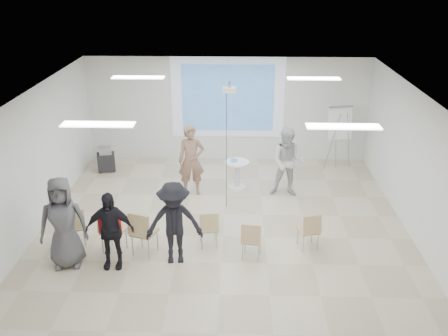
{
  "coord_description": "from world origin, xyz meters",
  "views": [
    {
      "loc": [
        0.29,
        -9.24,
        5.47
      ],
      "look_at": [
        0.0,
        0.8,
        1.25
      ],
      "focal_mm": 40.0,
      "sensor_mm": 36.0,
      "label": 1
    }
  ],
  "objects_px": {
    "player_right": "(288,159)",
    "av_cart": "(106,160)",
    "flipchart_easel": "(340,123)",
    "chair_center": "(209,226)",
    "player_left": "(191,156)",
    "chair_right_far": "(310,229)",
    "laptop": "(144,230)",
    "audience_mid": "(174,218)",
    "pedestal_table": "(237,173)",
    "chair_far_left": "(74,225)",
    "audience_outer": "(63,218)",
    "chair_left_mid": "(111,229)",
    "audience_left": "(109,225)",
    "chair_right_inner": "(251,238)",
    "chair_left_inner": "(142,230)"
  },
  "relations": [
    {
      "from": "chair_left_inner",
      "to": "flipchart_easel",
      "type": "xyz_separation_m",
      "value": [
        4.64,
        4.59,
        0.78
      ]
    },
    {
      "from": "chair_left_mid",
      "to": "chair_center",
      "type": "xyz_separation_m",
      "value": [
        1.92,
        0.27,
        -0.06
      ]
    },
    {
      "from": "chair_right_inner",
      "to": "flipchart_easel",
      "type": "height_order",
      "value": "flipchart_easel"
    },
    {
      "from": "flipchart_easel",
      "to": "chair_left_mid",
      "type": "bearing_deg",
      "value": -151.77
    },
    {
      "from": "chair_right_inner",
      "to": "audience_outer",
      "type": "xyz_separation_m",
      "value": [
        -3.54,
        -0.27,
        0.54
      ]
    },
    {
      "from": "pedestal_table",
      "to": "av_cart",
      "type": "height_order",
      "value": "pedestal_table"
    },
    {
      "from": "chair_far_left",
      "to": "audience_mid",
      "type": "bearing_deg",
      "value": -33.78
    },
    {
      "from": "chair_left_inner",
      "to": "audience_outer",
      "type": "height_order",
      "value": "audience_outer"
    },
    {
      "from": "chair_center",
      "to": "flipchart_easel",
      "type": "bearing_deg",
      "value": 42.01
    },
    {
      "from": "audience_mid",
      "to": "chair_left_mid",
      "type": "bearing_deg",
      "value": 162.32
    },
    {
      "from": "audience_left",
      "to": "av_cart",
      "type": "distance_m",
      "value": 4.85
    },
    {
      "from": "audience_mid",
      "to": "av_cart",
      "type": "bearing_deg",
      "value": 112.75
    },
    {
      "from": "audience_mid",
      "to": "av_cart",
      "type": "height_order",
      "value": "audience_mid"
    },
    {
      "from": "flipchart_easel",
      "to": "chair_center",
      "type": "bearing_deg",
      "value": -140.63
    },
    {
      "from": "flipchart_easel",
      "to": "laptop",
      "type": "bearing_deg",
      "value": -148.14
    },
    {
      "from": "chair_right_far",
      "to": "laptop",
      "type": "height_order",
      "value": "chair_right_far"
    },
    {
      "from": "chair_left_inner",
      "to": "audience_mid",
      "type": "distance_m",
      "value": 0.79
    },
    {
      "from": "chair_center",
      "to": "audience_outer",
      "type": "distance_m",
      "value": 2.83
    },
    {
      "from": "chair_right_inner",
      "to": "laptop",
      "type": "distance_m",
      "value": 2.13
    },
    {
      "from": "player_right",
      "to": "av_cart",
      "type": "height_order",
      "value": "player_right"
    },
    {
      "from": "av_cart",
      "to": "flipchart_easel",
      "type": "bearing_deg",
      "value": -12.58
    },
    {
      "from": "chair_far_left",
      "to": "flipchart_easel",
      "type": "height_order",
      "value": "flipchart_easel"
    },
    {
      "from": "audience_mid",
      "to": "av_cart",
      "type": "distance_m",
      "value": 5.12
    },
    {
      "from": "audience_outer",
      "to": "pedestal_table",
      "type": "bearing_deg",
      "value": 36.99
    },
    {
      "from": "chair_center",
      "to": "audience_outer",
      "type": "xyz_separation_m",
      "value": [
        -2.69,
        -0.7,
        0.54
      ]
    },
    {
      "from": "pedestal_table",
      "to": "laptop",
      "type": "bearing_deg",
      "value": -120.42
    },
    {
      "from": "player_left",
      "to": "laptop",
      "type": "bearing_deg",
      "value": -112.53
    },
    {
      "from": "audience_mid",
      "to": "chair_center",
      "type": "bearing_deg",
      "value": 34.16
    },
    {
      "from": "chair_center",
      "to": "player_right",
      "type": "bearing_deg",
      "value": 44.65
    },
    {
      "from": "av_cart",
      "to": "player_left",
      "type": "bearing_deg",
      "value": -44.43
    },
    {
      "from": "audience_mid",
      "to": "chair_left_inner",
      "type": "bearing_deg",
      "value": 158.11
    },
    {
      "from": "pedestal_table",
      "to": "audience_outer",
      "type": "height_order",
      "value": "audience_outer"
    },
    {
      "from": "chair_left_inner",
      "to": "audience_left",
      "type": "distance_m",
      "value": 0.73
    },
    {
      "from": "audience_mid",
      "to": "flipchart_easel",
      "type": "height_order",
      "value": "audience_mid"
    },
    {
      "from": "pedestal_table",
      "to": "audience_left",
      "type": "bearing_deg",
      "value": -123.46
    },
    {
      "from": "chair_center",
      "to": "chair_right_far",
      "type": "bearing_deg",
      "value": -10.79
    },
    {
      "from": "audience_outer",
      "to": "chair_left_inner",
      "type": "bearing_deg",
      "value": 3.69
    },
    {
      "from": "chair_left_mid",
      "to": "player_right",
      "type": "bearing_deg",
      "value": 53.54
    },
    {
      "from": "chair_right_inner",
      "to": "audience_left",
      "type": "height_order",
      "value": "audience_left"
    },
    {
      "from": "flipchart_easel",
      "to": "chair_far_left",
      "type": "bearing_deg",
      "value": -156.89
    },
    {
      "from": "chair_right_far",
      "to": "audience_left",
      "type": "bearing_deg",
      "value": 175.39
    },
    {
      "from": "player_right",
      "to": "laptop",
      "type": "distance_m",
      "value": 4.15
    },
    {
      "from": "chair_far_left",
      "to": "laptop",
      "type": "height_order",
      "value": "chair_far_left"
    },
    {
      "from": "chair_left_inner",
      "to": "chair_right_far",
      "type": "bearing_deg",
      "value": 24.2
    },
    {
      "from": "pedestal_table",
      "to": "player_right",
      "type": "height_order",
      "value": "player_right"
    },
    {
      "from": "flipchart_easel",
      "to": "chair_right_inner",
      "type": "bearing_deg",
      "value": -130.47
    },
    {
      "from": "pedestal_table",
      "to": "chair_far_left",
      "type": "relative_size",
      "value": 0.88
    },
    {
      "from": "player_left",
      "to": "audience_outer",
      "type": "height_order",
      "value": "audience_outer"
    },
    {
      "from": "player_left",
      "to": "chair_right_inner",
      "type": "relative_size",
      "value": 2.48
    },
    {
      "from": "chair_left_mid",
      "to": "pedestal_table",
      "type": "bearing_deg",
      "value": 68.36
    }
  ]
}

